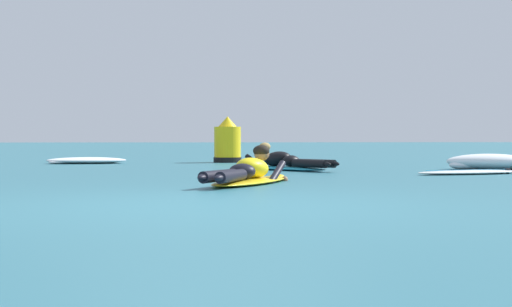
% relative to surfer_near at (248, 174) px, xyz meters
% --- Properties ---
extents(ground_plane, '(120.00, 120.00, 0.00)m').
position_rel_surfer_near_xyz_m(ground_plane, '(-0.58, 6.92, -0.13)').
color(ground_plane, '#2D6B7A').
extents(surfer_near, '(1.47, 2.46, 0.54)m').
position_rel_surfer_near_xyz_m(surfer_near, '(0.00, 0.00, 0.00)').
color(surfer_near, yellow).
rests_on(surfer_near, ground).
extents(surfer_far, '(1.82, 2.34, 0.53)m').
position_rel_surfer_near_xyz_m(surfer_far, '(0.94, 4.13, 0.00)').
color(surfer_far, '#2DB2D1').
rests_on(surfer_far, ground).
extents(drifting_surfboard, '(1.92, 0.98, 0.16)m').
position_rel_surfer_near_xyz_m(drifting_surfboard, '(3.72, 2.28, -0.10)').
color(drifting_surfboard, white).
rests_on(drifting_surfboard, ground).
extents(whitewater_front, '(1.83, 1.06, 0.14)m').
position_rel_surfer_near_xyz_m(whitewater_front, '(-2.98, 7.89, -0.07)').
color(whitewater_front, white).
rests_on(whitewater_front, ground).
extents(whitewater_mid_left, '(1.64, 0.97, 0.29)m').
position_rel_surfer_near_xyz_m(whitewater_mid_left, '(4.76, 4.10, 0.00)').
color(whitewater_mid_left, white).
rests_on(whitewater_mid_left, ground).
extents(channel_marker_buoy, '(0.65, 0.65, 1.06)m').
position_rel_surfer_near_xyz_m(channel_marker_buoy, '(0.18, 8.37, 0.29)').
color(channel_marker_buoy, yellow).
rests_on(channel_marker_buoy, ground).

